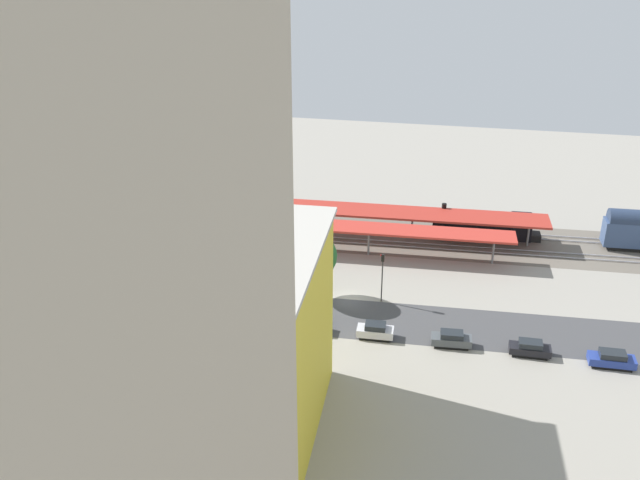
{
  "coord_description": "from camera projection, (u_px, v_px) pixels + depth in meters",
  "views": [
    {
      "loc": [
        -12.22,
        75.57,
        43.05
      ],
      "look_at": [
        3.08,
        1.5,
        8.52
      ],
      "focal_mm": 39.65,
      "sensor_mm": 36.0,
      "label": 1
    }
  ],
  "objects": [
    {
      "name": "ground_plane",
      "position": [
        347.0,
        300.0,
        87.45
      ],
      "size": [
        168.23,
        168.23,
        0.0
      ],
      "primitive_type": "plane",
      "color": "gray",
      "rests_on": "ground"
    },
    {
      "name": "rail_bed",
      "position": [
        369.0,
        235.0,
        105.36
      ],
      "size": [
        105.62,
        18.09,
        0.01
      ],
      "primitive_type": "cube",
      "rotation": [
        0.0,
        0.0,
        0.04
      ],
      "color": "#665E54",
      "rests_on": "ground"
    },
    {
      "name": "street_asphalt",
      "position": [
        341.0,
        317.0,
        83.54
      ],
      "size": [
        105.42,
        13.26,
        0.01
      ],
      "primitive_type": "cube",
      "rotation": [
        0.0,
        0.0,
        0.04
      ],
      "color": "#424244",
      "rests_on": "ground"
    },
    {
      "name": "track_rails",
      "position": [
        369.0,
        234.0,
        105.28
      ],
      "size": [
        105.06,
        11.66,
        0.12
      ],
      "color": "#9E9EA8",
      "rests_on": "ground"
    },
    {
      "name": "platform_canopy_near",
      "position": [
        308.0,
        225.0,
        98.71
      ],
      "size": [
        56.81,
        6.43,
        4.2
      ],
      "color": "#B73328",
      "rests_on": "ground"
    },
    {
      "name": "platform_canopy_far",
      "position": [
        356.0,
        210.0,
        103.8
      ],
      "size": [
        55.41,
        7.48,
        4.12
      ],
      "color": "#A82D23",
      "rests_on": "ground"
    },
    {
      "name": "locomotive",
      "position": [
        488.0,
        226.0,
        104.09
      ],
      "size": [
        15.79,
        3.1,
        4.82
      ],
      "color": "black",
      "rests_on": "ground"
    },
    {
      "name": "parked_car_0",
      "position": [
        612.0,
        360.0,
        74.17
      ],
      "size": [
        4.8,
        1.91,
        1.76
      ],
      "color": "black",
      "rests_on": "ground"
    },
    {
      "name": "parked_car_1",
      "position": [
        530.0,
        349.0,
        76.1
      ],
      "size": [
        4.42,
        1.77,
        1.7
      ],
      "color": "black",
      "rests_on": "ground"
    },
    {
      "name": "parked_car_2",
      "position": [
        451.0,
        340.0,
        77.71
      ],
      "size": [
        4.51,
        2.04,
        1.76
      ],
      "color": "black",
      "rests_on": "ground"
    },
    {
      "name": "parked_car_3",
      "position": [
        375.0,
        331.0,
        79.27
      ],
      "size": [
        4.17,
        2.01,
        1.78
      ],
      "color": "black",
      "rests_on": "ground"
    },
    {
      "name": "parked_car_4",
      "position": [
        308.0,
        324.0,
        80.58
      ],
      "size": [
        4.61,
        1.8,
        1.85
      ],
      "color": "black",
      "rests_on": "ground"
    },
    {
      "name": "parked_car_5",
      "position": [
        235.0,
        317.0,
        82.13
      ],
      "size": [
        4.56,
        2.1,
        1.66
      ],
      "color": "black",
      "rests_on": "ground"
    },
    {
      "name": "construction_building",
      "position": [
        125.0,
        334.0,
        63.47
      ],
      "size": [
        35.66,
        21.32,
        17.99
      ],
      "primitive_type": "cube",
      "rotation": [
        0.0,
        0.0,
        0.04
      ],
      "color": "yellow",
      "rests_on": "ground"
    },
    {
      "name": "construction_roof_slab",
      "position": [
        113.0,
        241.0,
        59.65
      ],
      "size": [
        36.28,
        21.95,
        0.4
      ],
      "primitive_type": "cube",
      "rotation": [
        0.0,
        0.0,
        0.04
      ],
      "color": "#B7B2A8",
      "rests_on": "construction_building"
    },
    {
      "name": "box_truck_0",
      "position": [
        227.0,
        327.0,
        78.58
      ],
      "size": [
        8.59,
        3.03,
        3.3
      ],
      "color": "black",
      "rests_on": "ground"
    },
    {
      "name": "box_truck_1",
      "position": [
        147.0,
        315.0,
        80.59
      ],
      "size": [
        9.08,
        2.6,
        3.63
      ],
      "color": "black",
      "rests_on": "ground"
    },
    {
      "name": "street_tree_0",
      "position": [
        124.0,
        233.0,
        91.99
      ],
      "size": [
        5.29,
        5.29,
        8.35
      ],
      "color": "brown",
      "rests_on": "ground"
    },
    {
      "name": "street_tree_1",
      "position": [
        314.0,
        256.0,
        85.85
      ],
      "size": [
        5.65,
        5.65,
        8.46
      ],
      "color": "brown",
      "rests_on": "ground"
    },
    {
      "name": "street_tree_2",
      "position": [
        113.0,
        243.0,
        91.52
      ],
      "size": [
        4.07,
        4.07,
        6.74
      ],
      "color": "brown",
      "rests_on": "ground"
    },
    {
      "name": "traffic_light",
      "position": [
        382.0,
        270.0,
        85.29
      ],
      "size": [
        0.5,
        0.36,
        6.44
      ],
      "color": "#333333",
      "rests_on": "ground"
    }
  ]
}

